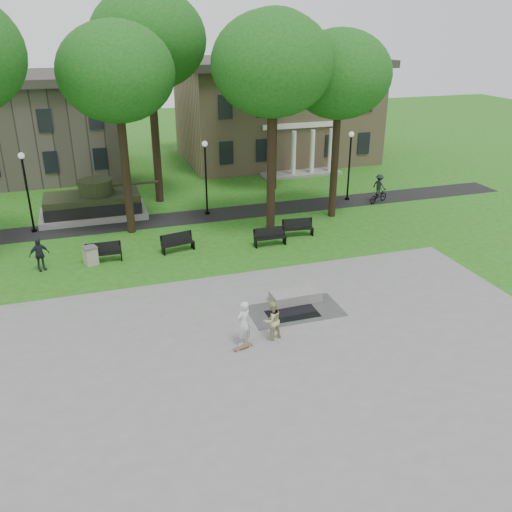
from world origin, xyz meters
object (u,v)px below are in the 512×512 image
at_px(concrete_block, 296,296).
at_px(trash_bin, 90,255).
at_px(park_bench_0, 104,252).
at_px(skateboarder, 244,323).
at_px(friend_watching, 272,320).
at_px(cyclist, 379,191).

xyz_separation_m(concrete_block, trash_bin, (-8.49, 6.93, 0.24)).
bearing_deg(park_bench_0, skateboarder, -64.29).
relative_size(friend_watching, park_bench_0, 0.90).
distance_m(skateboarder, friend_watching, 1.17).
distance_m(friend_watching, cyclist, 19.12).
relative_size(skateboarder, friend_watching, 1.13).
xyz_separation_m(skateboarder, park_bench_0, (-4.62, 9.80, -0.41)).
height_order(skateboarder, friend_watching, skateboarder).
relative_size(skateboarder, trash_bin, 1.91).
distance_m(concrete_block, trash_bin, 10.97).
bearing_deg(concrete_block, friend_watching, -127.89).
bearing_deg(park_bench_0, cyclist, 14.15).
xyz_separation_m(concrete_block, park_bench_0, (-7.82, 7.11, 0.28)).
bearing_deg(park_bench_0, trash_bin, -164.38).
height_order(concrete_block, skateboarder, skateboarder).
bearing_deg(skateboarder, park_bench_0, -93.27).
distance_m(cyclist, trash_bin, 19.77).
distance_m(cyclist, park_bench_0, 19.08).
xyz_separation_m(friend_watching, trash_bin, (-6.45, 9.56, -0.35)).
relative_size(cyclist, park_bench_0, 1.10).
height_order(park_bench_0, trash_bin, park_bench_0).
bearing_deg(trash_bin, park_bench_0, 15.13).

